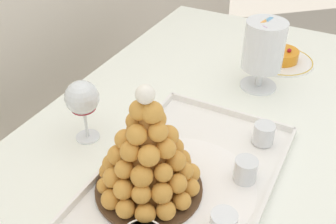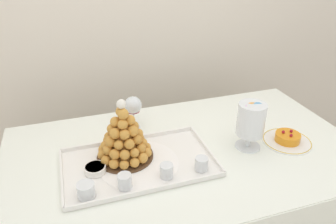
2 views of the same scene
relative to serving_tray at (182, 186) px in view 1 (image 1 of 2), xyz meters
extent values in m
cylinder|color=brown|center=(0.89, 0.39, -0.40)|extent=(0.04, 0.04, 0.73)
cube|color=brown|center=(0.22, 0.04, -0.02)|extent=(1.47, 0.82, 0.02)
cube|color=white|center=(0.22, 0.04, -0.01)|extent=(1.53, 0.88, 0.00)
cube|color=white|center=(0.22, 0.48, -0.15)|extent=(1.53, 0.01, 0.28)
cube|color=white|center=(0.98, 0.04, -0.15)|extent=(0.01, 0.88, 0.28)
cube|color=white|center=(0.00, 0.00, 0.00)|extent=(0.60, 0.35, 0.01)
cube|color=white|center=(0.00, -0.18, 0.01)|extent=(0.60, 0.01, 0.02)
cube|color=white|center=(0.00, 0.18, 0.01)|extent=(0.60, 0.01, 0.02)
cube|color=white|center=(0.30, 0.00, 0.01)|extent=(0.01, 0.35, 0.02)
cylinder|color=white|center=(0.00, 0.00, 0.00)|extent=(0.32, 0.32, 0.00)
cylinder|color=#4C331E|center=(-0.04, 0.06, 0.01)|extent=(0.23, 0.23, 0.01)
cone|color=#B1722E|center=(-0.04, 0.06, 0.12)|extent=(0.16, 0.16, 0.21)
sphere|color=gold|center=(0.05, 0.06, 0.03)|extent=(0.04, 0.04, 0.04)
sphere|color=gold|center=(0.04, 0.10, 0.03)|extent=(0.04, 0.04, 0.04)
sphere|color=gold|center=(0.01, 0.13, 0.03)|extent=(0.04, 0.04, 0.04)
sphere|color=gold|center=(-0.02, 0.15, 0.03)|extent=(0.04, 0.04, 0.04)
sphere|color=gold|center=(-0.06, 0.15, 0.03)|extent=(0.04, 0.04, 0.04)
sphere|color=gold|center=(-0.10, 0.13, 0.03)|extent=(0.04, 0.04, 0.04)
sphere|color=gold|center=(-0.13, 0.10, 0.03)|extent=(0.04, 0.04, 0.04)
sphere|color=gold|center=(-0.13, 0.06, 0.03)|extent=(0.04, 0.04, 0.04)
sphere|color=gold|center=(-0.13, 0.02, 0.03)|extent=(0.04, 0.04, 0.04)
sphere|color=gold|center=(-0.10, -0.01, 0.03)|extent=(0.04, 0.04, 0.04)
sphere|color=gold|center=(-0.06, -0.03, 0.03)|extent=(0.04, 0.04, 0.04)
sphere|color=gold|center=(-0.02, -0.03, 0.03)|extent=(0.04, 0.04, 0.04)
sphere|color=gold|center=(0.01, -0.01, 0.03)|extent=(0.04, 0.04, 0.04)
sphere|color=gold|center=(0.04, 0.02, 0.03)|extent=(0.04, 0.04, 0.04)
sphere|color=gold|center=(0.03, 0.09, 0.07)|extent=(0.04, 0.04, 0.04)
sphere|color=gold|center=(0.01, 0.12, 0.07)|extent=(0.04, 0.04, 0.04)
sphere|color=gold|center=(-0.03, 0.13, 0.07)|extent=(0.04, 0.04, 0.04)
sphere|color=gold|center=(-0.07, 0.13, 0.07)|extent=(0.04, 0.04, 0.04)
sphere|color=gold|center=(-0.10, 0.11, 0.07)|extent=(0.04, 0.04, 0.04)
sphere|color=gold|center=(-0.12, 0.07, 0.07)|extent=(0.04, 0.04, 0.04)
sphere|color=gold|center=(-0.11, 0.03, 0.07)|extent=(0.04, 0.04, 0.04)
sphere|color=gold|center=(-0.09, 0.00, 0.07)|extent=(0.04, 0.04, 0.04)
sphere|color=gold|center=(-0.06, -0.02, 0.07)|extent=(0.04, 0.04, 0.04)
sphere|color=gold|center=(-0.02, -0.01, 0.07)|extent=(0.04, 0.04, 0.04)
sphere|color=gold|center=(0.01, 0.01, 0.07)|extent=(0.04, 0.04, 0.04)
sphere|color=gold|center=(0.03, 0.05, 0.07)|extent=(0.04, 0.04, 0.04)
sphere|color=gold|center=(0.00, 0.10, 0.10)|extent=(0.04, 0.04, 0.04)
sphere|color=gold|center=(-0.03, 0.12, 0.10)|extent=(0.04, 0.04, 0.04)
sphere|color=gold|center=(-0.07, 0.11, 0.10)|extent=(0.04, 0.04, 0.04)
sphere|color=gold|center=(-0.10, 0.08, 0.10)|extent=(0.04, 0.04, 0.04)
sphere|color=gold|center=(-0.10, 0.04, 0.10)|extent=(0.04, 0.04, 0.04)
sphere|color=gold|center=(-0.07, 0.01, 0.10)|extent=(0.04, 0.04, 0.04)
sphere|color=gold|center=(-0.03, 0.00, 0.10)|extent=(0.04, 0.04, 0.04)
sphere|color=gold|center=(0.00, 0.02, 0.10)|extent=(0.04, 0.04, 0.04)
sphere|color=gold|center=(0.02, 0.06, 0.10)|extent=(0.04, 0.04, 0.04)
sphere|color=gold|center=(-0.02, 0.10, 0.14)|extent=(0.04, 0.04, 0.04)
sphere|color=gold|center=(-0.06, 0.10, 0.14)|extent=(0.04, 0.04, 0.04)
sphere|color=gold|center=(-0.09, 0.07, 0.14)|extent=(0.04, 0.04, 0.04)
sphere|color=gold|center=(-0.08, 0.03, 0.14)|extent=(0.04, 0.04, 0.04)
sphere|color=gold|center=(-0.05, 0.02, 0.14)|extent=(0.04, 0.04, 0.04)
sphere|color=gold|center=(-0.01, 0.03, 0.14)|extent=(0.04, 0.04, 0.04)
sphere|color=gold|center=(0.00, 0.07, 0.14)|extent=(0.04, 0.04, 0.04)
sphere|color=gold|center=(-0.04, 0.09, 0.17)|extent=(0.04, 0.04, 0.04)
sphere|color=gold|center=(-0.07, 0.06, 0.17)|extent=(0.04, 0.04, 0.04)
sphere|color=gold|center=(-0.05, 0.03, 0.18)|extent=(0.04, 0.04, 0.04)
sphere|color=gold|center=(-0.02, 0.05, 0.18)|extent=(0.04, 0.04, 0.04)
sphere|color=gold|center=(-0.05, 0.07, 0.21)|extent=(0.04, 0.04, 0.04)
sphere|color=gold|center=(-0.04, 0.05, 0.21)|extent=(0.04, 0.04, 0.04)
sphere|color=white|center=(-0.04, 0.06, 0.25)|extent=(0.04, 0.04, 0.04)
cylinder|color=#EAC166|center=(-0.08, -0.12, 0.04)|extent=(0.05, 0.05, 0.02)
sphere|color=brown|center=(-0.08, -0.13, 0.05)|extent=(0.01, 0.01, 0.01)
cylinder|color=silver|center=(0.08, -0.11, 0.03)|extent=(0.05, 0.05, 0.05)
cylinder|color=#F4EAC6|center=(0.08, -0.11, 0.01)|extent=(0.05, 0.05, 0.02)
cylinder|color=white|center=(0.08, -0.11, 0.03)|extent=(0.05, 0.05, 0.02)
sphere|color=brown|center=(0.08, -0.12, 0.05)|extent=(0.01, 0.01, 0.01)
cylinder|color=silver|center=(0.22, -0.11, 0.03)|extent=(0.05, 0.05, 0.05)
cylinder|color=brown|center=(0.22, -0.11, 0.01)|extent=(0.05, 0.05, 0.02)
cylinder|color=#8C603D|center=(0.22, -0.11, 0.03)|extent=(0.05, 0.05, 0.02)
sphere|color=brown|center=(0.23, -0.11, 0.04)|extent=(0.01, 0.01, 0.01)
cylinder|color=white|center=(0.49, -0.02, 0.00)|extent=(0.11, 0.11, 0.01)
cylinder|color=white|center=(0.49, -0.02, 0.03)|extent=(0.02, 0.02, 0.06)
cylinder|color=white|center=(0.49, -0.02, 0.13)|extent=(0.12, 0.12, 0.14)
cylinder|color=#F9A54C|center=(0.51, -0.02, 0.08)|extent=(0.06, 0.04, 0.06)
cylinder|color=#72B2E0|center=(0.47, 0.00, 0.08)|extent=(0.05, 0.04, 0.05)
cylinder|color=#72B2E0|center=(0.47, -0.04, 0.08)|extent=(0.05, 0.04, 0.04)
cylinder|color=#9ED860|center=(0.50, -0.02, 0.10)|extent=(0.05, 0.05, 0.05)
cylinder|color=yellow|center=(0.47, -0.02, 0.10)|extent=(0.05, 0.04, 0.05)
cylinder|color=#D199D8|center=(0.49, -0.05, 0.10)|extent=(0.05, 0.05, 0.05)
cylinder|color=#9ED860|center=(0.49, -0.01, 0.11)|extent=(0.04, 0.04, 0.04)
cylinder|color=#72B2E0|center=(0.46, -0.02, 0.11)|extent=(0.05, 0.04, 0.05)
cylinder|color=#E54C47|center=(0.48, -0.04, 0.11)|extent=(0.05, 0.04, 0.04)
cylinder|color=yellow|center=(0.49, -0.03, 0.11)|extent=(0.06, 0.04, 0.05)
cylinder|color=yellow|center=(0.48, -0.01, 0.13)|extent=(0.06, 0.04, 0.06)
cylinder|color=yellow|center=(0.45, -0.03, 0.13)|extent=(0.06, 0.04, 0.06)
cylinder|color=#72B2E0|center=(0.50, -0.05, 0.13)|extent=(0.04, 0.04, 0.03)
cylinder|color=#D199D8|center=(0.50, -0.02, 0.13)|extent=(0.06, 0.05, 0.05)
cylinder|color=#D199D8|center=(0.48, -0.01, 0.15)|extent=(0.05, 0.04, 0.03)
cylinder|color=#9ED860|center=(0.48, -0.04, 0.15)|extent=(0.04, 0.04, 0.02)
cylinder|color=yellow|center=(0.51, -0.02, 0.15)|extent=(0.04, 0.04, 0.04)
cylinder|color=yellow|center=(0.46, -0.01, 0.17)|extent=(0.05, 0.05, 0.04)
cylinder|color=brown|center=(0.48, -0.04, 0.17)|extent=(0.05, 0.05, 0.05)
cylinder|color=#F9A54C|center=(0.50, -0.02, 0.17)|extent=(0.05, 0.05, 0.05)
cylinder|color=pink|center=(0.49, 0.00, 0.17)|extent=(0.05, 0.04, 0.05)
cylinder|color=#D199D8|center=(0.46, -0.03, 0.19)|extent=(0.05, 0.05, 0.04)
cylinder|color=#72B2E0|center=(0.50, -0.03, 0.19)|extent=(0.05, 0.04, 0.05)
cylinder|color=#F9A54C|center=(0.49, -0.01, 0.19)|extent=(0.05, 0.04, 0.05)
cylinder|color=white|center=(0.67, -0.04, 0.00)|extent=(0.22, 0.22, 0.01)
torus|color=gold|center=(0.67, -0.04, 0.00)|extent=(0.21, 0.21, 0.00)
cylinder|color=orange|center=(0.67, -0.04, 0.02)|extent=(0.11, 0.11, 0.04)
sphere|color=#A51923|center=(0.69, -0.04, 0.04)|extent=(0.01, 0.01, 0.01)
sphere|color=#A51923|center=(0.66, -0.03, 0.04)|extent=(0.01, 0.01, 0.01)
sphere|color=#A51923|center=(0.67, -0.07, 0.04)|extent=(0.01, 0.01, 0.01)
cylinder|color=silver|center=(0.05, 0.29, 0.00)|extent=(0.06, 0.06, 0.00)
cylinder|color=silver|center=(0.05, 0.29, 0.04)|extent=(0.01, 0.01, 0.08)
sphere|color=silver|center=(0.05, 0.29, 0.12)|extent=(0.08, 0.08, 0.08)
cylinder|color=maroon|center=(0.05, 0.29, 0.10)|extent=(0.06, 0.06, 0.03)
camera|label=1|loc=(-0.56, -0.26, 0.64)|focal=42.73mm
camera|label=2|loc=(-0.21, -1.02, 0.79)|focal=34.07mm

